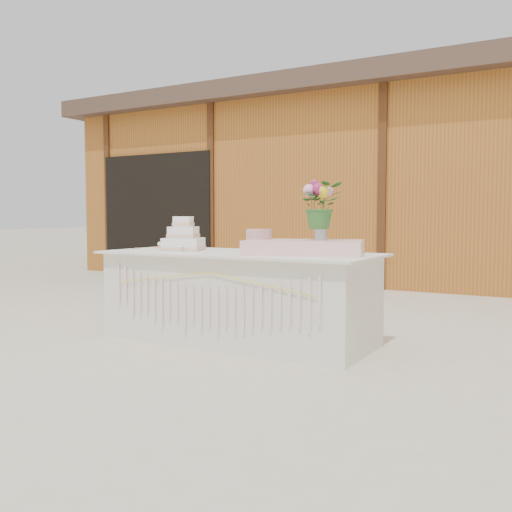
{
  "coord_description": "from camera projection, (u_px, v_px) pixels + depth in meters",
  "views": [
    {
      "loc": [
        2.55,
        -4.14,
        1.08
      ],
      "look_at": [
        0.0,
        0.3,
        0.72
      ],
      "focal_mm": 40.0,
      "sensor_mm": 36.0,
      "label": 1
    }
  ],
  "objects": [
    {
      "name": "ground",
      "position": [
        239.0,
        341.0,
        4.93
      ],
      "size": [
        80.0,
        80.0,
        0.0
      ],
      "primitive_type": "plane",
      "color": "beige",
      "rests_on": "ground"
    },
    {
      "name": "barn",
      "position": [
        416.0,
        182.0,
        10.0
      ],
      "size": [
        12.6,
        4.6,
        3.3
      ],
      "color": "#A75B23",
      "rests_on": "ground"
    },
    {
      "name": "cake_table",
      "position": [
        238.0,
        297.0,
        4.89
      ],
      "size": [
        2.4,
        1.0,
        0.77
      ],
      "color": "silver",
      "rests_on": "ground"
    },
    {
      "name": "wedding_cake",
      "position": [
        183.0,
        239.0,
        5.15
      ],
      "size": [
        0.44,
        0.44,
        0.31
      ],
      "rotation": [
        0.0,
        0.0,
        0.37
      ],
      "color": "white",
      "rests_on": "cake_table"
    },
    {
      "name": "pink_cake_stand",
      "position": [
        259.0,
        240.0,
        4.76
      ],
      "size": [
        0.28,
        0.28,
        0.2
      ],
      "color": "white",
      "rests_on": "cake_table"
    },
    {
      "name": "satin_runner",
      "position": [
        304.0,
        247.0,
        4.57
      ],
      "size": [
        1.04,
        0.78,
        0.12
      ],
      "primitive_type": "cube",
      "rotation": [
        0.0,
        0.0,
        0.28
      ],
      "color": "beige",
      "rests_on": "cake_table"
    },
    {
      "name": "flower_vase",
      "position": [
        321.0,
        232.0,
        4.53
      ],
      "size": [
        0.1,
        0.1,
        0.14
      ],
      "primitive_type": "cylinder",
      "color": "#B7B7BC",
      "rests_on": "satin_runner"
    },
    {
      "name": "bouquet",
      "position": [
        321.0,
        199.0,
        4.51
      ],
      "size": [
        0.44,
        0.44,
        0.37
      ],
      "primitive_type": "imported",
      "rotation": [
        0.0,
        0.0,
        0.69
      ],
      "color": "#306428",
      "rests_on": "flower_vase"
    },
    {
      "name": "loose_flowers",
      "position": [
        149.0,
        248.0,
        5.43
      ],
      "size": [
        0.23,
        0.34,
        0.02
      ],
      "primitive_type": null,
      "rotation": [
        0.0,
        0.0,
        -0.36
      ],
      "color": "pink",
      "rests_on": "cake_table"
    }
  ]
}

